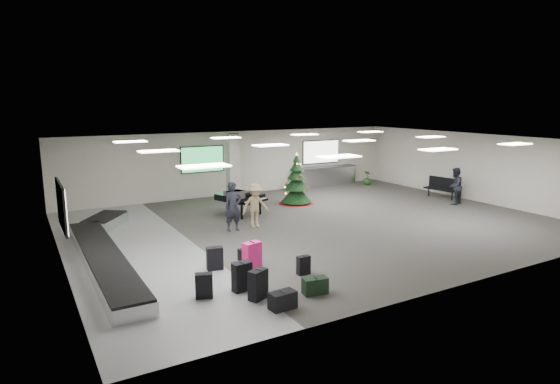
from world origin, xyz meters
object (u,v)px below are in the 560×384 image
service_counter (324,176)px  traveler_b (255,205)px  bench (442,187)px  potted_plant_left (288,184)px  traveler_a (233,207)px  baggage_carousel (104,250)px  pink_suitcase (252,256)px  christmas_tree (297,186)px  potted_plant_right (367,178)px  traveler_bench (455,186)px  grand_piano (241,197)px

service_counter → traveler_b: (-7.26, -5.91, 0.28)m
bench → potted_plant_left: bearing=125.7°
service_counter → traveler_a: traveler_a is taller
baggage_carousel → pink_suitcase: pink_suitcase is taller
baggage_carousel → christmas_tree: christmas_tree is taller
pink_suitcase → christmas_tree: bearing=37.0°
potted_plant_right → pink_suitcase: bearing=-142.5°
traveler_b → potted_plant_right: 10.92m
traveler_a → traveler_bench: traveler_a is taller
service_counter → traveler_a: (-8.19, -5.97, 0.36)m
baggage_carousel → potted_plant_left: (10.44, 6.58, 0.15)m
bench → traveler_bench: bearing=-126.8°
traveler_a → potted_plant_right: traveler_a is taller
potted_plant_left → traveler_bench: bearing=-54.2°
traveler_a → traveler_b: size_ratio=1.09×
service_counter → potted_plant_left: service_counter is taller
christmas_tree → potted_plant_left: (1.33, 2.99, -0.46)m
service_counter → baggage_carousel: bearing=-152.3°
bench → grand_piano: bearing=160.2°
bench → traveler_bench: (-0.66, -1.30, 0.28)m
traveler_bench → bench: bearing=-133.8°
grand_piano → traveler_b: size_ratio=1.31×
grand_piano → traveler_bench: (9.37, -3.06, 0.12)m
bench → traveler_a: traveler_a is taller
pink_suitcase → bench: size_ratio=0.49×
pink_suitcase → baggage_carousel: bearing=124.0°
pink_suitcase → potted_plant_left: (6.99, 9.78, -0.03)m
grand_piano → pink_suitcase: bearing=-133.0°
service_counter → grand_piano: size_ratio=1.86×
traveler_bench → potted_plant_left: 8.35m
pink_suitcase → traveler_b: bearing=48.9°
grand_piano → potted_plant_left: grand_piano is taller
grand_piano → bench: bearing=-30.7°
traveler_bench → potted_plant_left: traveler_bench is taller
service_counter → traveler_a: 10.15m
christmas_tree → traveler_bench: size_ratio=1.41×
traveler_b → potted_plant_left: bearing=51.4°
bench → traveler_b: 10.41m
christmas_tree → potted_plant_left: christmas_tree is taller
pink_suitcase → potted_plant_left: bearing=41.3°
service_counter → traveler_bench: size_ratio=2.37×
grand_piano → traveler_b: (-0.36, -2.06, 0.09)m
potted_plant_left → christmas_tree: bearing=-113.9°
baggage_carousel → traveler_bench: bearing=-0.6°
traveler_b → traveler_bench: bearing=-4.3°
service_counter → christmas_tree: (-3.73, -3.14, 0.28)m
traveler_a → potted_plant_left: 8.23m
baggage_carousel → traveler_b: (5.58, 0.83, 0.62)m
potted_plant_left → traveler_a: bearing=-134.8°
traveler_bench → grand_piano: bearing=-34.8°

